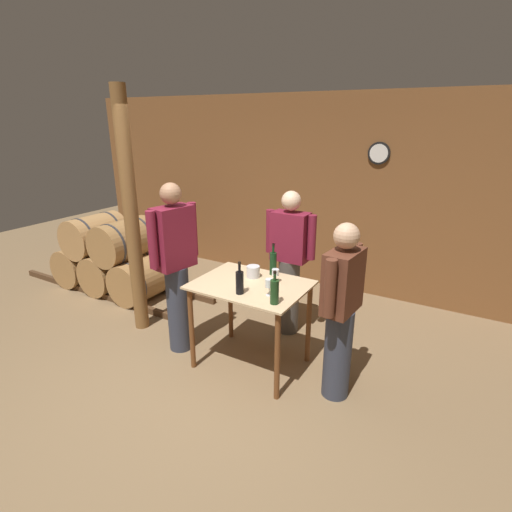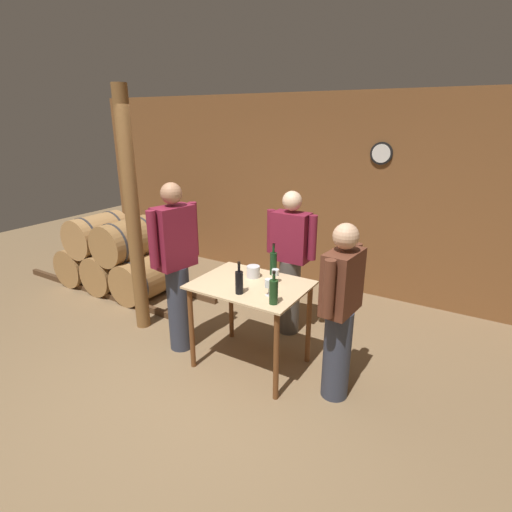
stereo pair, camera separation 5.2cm
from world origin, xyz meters
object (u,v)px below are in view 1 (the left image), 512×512
Objects in this scene: ice_bucket at (253,272)px; person_visitor_with_scarf at (341,310)px; wine_bottle_left at (273,263)px; person_visitor_bearded at (176,266)px; wooden_post at (131,216)px; wine_bottle_far_left at (240,282)px; person_host at (290,261)px; wine_glass_near_left at (275,273)px; wine_bottle_center at (275,291)px; wine_glass_near_center at (269,284)px.

ice_bucket is 0.99m from person_visitor_with_scarf.
person_visitor_bearded reaches higher than wine_bottle_left.
ice_bucket is 0.07× the size of person_visitor_bearded.
wine_bottle_far_left is at bearing -8.64° from wooden_post.
person_visitor_bearded reaches higher than person_visitor_with_scarf.
person_visitor_with_scarf is at bearing 3.64° from person_visitor_bearded.
person_host is (-0.04, 0.47, -0.13)m from wine_bottle_left.
person_visitor_bearded is at bearing -164.06° from wine_glass_near_left.
person_host is at bearing 95.05° from wine_bottle_left.
wine_bottle_far_left is at bearing 176.37° from wine_bottle_center.
wine_glass_near_left is 0.07× the size of person_visitor_bearded.
wooden_post is 1.66m from wine_bottle_left.
wine_glass_near_left is 0.08× the size of person_host.
wine_bottle_left is 0.18× the size of person_visitor_bearded.
wooden_post is 1.81m from person_host.
wooden_post is at bearing 172.30° from wine_bottle_center.
wine_bottle_center reaches higher than ice_bucket.
wooden_post is at bearing -152.92° from person_host.
wooden_post reaches higher than wine_bottle_far_left.
person_host is 1.03× the size of person_visitor_with_scarf.
person_visitor_bearded is (-0.84, 0.11, -0.04)m from wine_bottle_far_left.
wine_glass_near_left is at bearing 5.29° from wooden_post.
wine_glass_near_left is 0.25m from ice_bucket.
ice_bucket is at bearing -98.29° from person_host.
wine_bottle_left is at bearing 51.12° from ice_bucket.
wine_glass_near_left is at bearing -76.18° from person_host.
wooden_post is 1.52m from ice_bucket.
wine_glass_near_left is 1.01× the size of ice_bucket.
person_visitor_with_scarf reaches higher than ice_bucket.
ice_bucket is at bearing 139.03° from wine_glass_near_center.
wooden_post is at bearing 171.36° from wine_bottle_far_left.
wooden_post is 1.61m from wine_bottle_far_left.
ice_bucket is 0.08× the size of person_host.
person_host reaches higher than wine_glass_near_center.
wine_bottle_left is 2.48× the size of ice_bucket.
wine_bottle_left reaches higher than wine_bottle_center.
wine_bottle_center is at bearing -46.05° from wine_glass_near_center.
person_visitor_with_scarf is 1.72m from person_visitor_bearded.
person_visitor_bearded is (-0.88, -0.45, -0.05)m from wine_bottle_left.
wine_bottle_far_left is at bearing -165.83° from person_visitor_with_scarf.
wine_glass_near_left is 0.84× the size of wine_glass_near_center.
person_visitor_bearded is at bearing -159.07° from ice_bucket.
person_host is at bearing 137.15° from person_visitor_with_scarf.
wooden_post is 9.11× the size of wine_bottle_center.
wine_glass_near_center is 1.19× the size of ice_bucket.
wine_bottle_left is 0.51m from wine_glass_near_center.
wine_glass_near_left is 0.31m from wine_glass_near_center.
wine_bottle_center is 0.62m from ice_bucket.
person_visitor_with_scarf is (0.62, 0.12, -0.15)m from wine_glass_near_center.
wine_bottle_far_left is 2.32× the size of ice_bucket.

